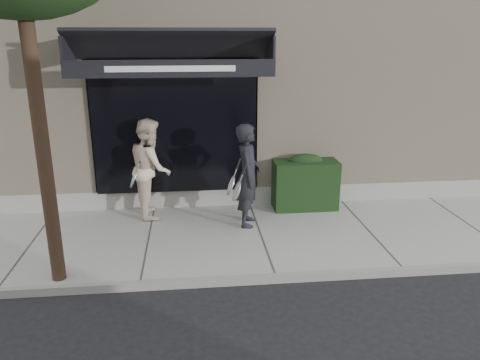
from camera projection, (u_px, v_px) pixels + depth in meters
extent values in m
plane|color=black|center=(260.00, 239.00, 8.51)|extent=(80.00, 80.00, 0.00)
cube|color=gray|center=(260.00, 236.00, 8.49)|extent=(20.00, 3.00, 0.12)
cube|color=gray|center=(275.00, 278.00, 7.02)|extent=(20.00, 0.10, 0.14)
cube|color=beige|center=(234.00, 66.00, 12.43)|extent=(14.00, 7.00, 5.50)
cube|color=gray|center=(249.00, 196.00, 10.05)|extent=(14.02, 0.42, 0.50)
cube|color=black|center=(175.00, 127.00, 9.29)|extent=(3.20, 0.30, 2.60)
cube|color=gray|center=(94.00, 127.00, 9.27)|extent=(0.08, 0.40, 2.60)
cube|color=gray|center=(254.00, 124.00, 9.59)|extent=(0.08, 0.40, 2.60)
cube|color=gray|center=(173.00, 57.00, 9.03)|extent=(3.36, 0.40, 0.12)
cube|color=black|center=(171.00, 44.00, 8.29)|extent=(3.60, 1.03, 0.55)
cube|color=black|center=(171.00, 69.00, 7.93)|extent=(3.60, 0.05, 0.30)
cube|color=white|center=(171.00, 69.00, 7.90)|extent=(2.20, 0.01, 0.10)
cube|color=black|center=(68.00, 49.00, 8.13)|extent=(0.04, 1.00, 0.45)
cube|color=black|center=(270.00, 48.00, 8.49)|extent=(0.04, 1.00, 0.45)
cube|color=black|center=(305.00, 184.00, 9.62)|extent=(1.30, 0.70, 1.00)
ellipsoid|color=black|center=(306.00, 160.00, 9.47)|extent=(0.71, 0.38, 0.27)
cylinder|color=black|center=(40.00, 126.00, 6.23)|extent=(0.20, 0.20, 4.80)
imported|color=black|center=(248.00, 175.00, 8.61)|extent=(0.58, 0.77, 1.92)
torus|color=silver|center=(237.00, 191.00, 8.33)|extent=(0.16, 0.32, 0.29)
cylinder|color=silver|center=(237.00, 191.00, 8.33)|extent=(0.13, 0.28, 0.26)
cylinder|color=silver|center=(237.00, 191.00, 8.33)|extent=(0.18, 0.04, 0.08)
cylinder|color=black|center=(237.00, 191.00, 8.33)|extent=(0.20, 0.06, 0.10)
torus|color=silver|center=(231.00, 186.00, 8.31)|extent=(0.13, 0.31, 0.30)
cylinder|color=silver|center=(231.00, 186.00, 8.31)|extent=(0.10, 0.27, 0.26)
cylinder|color=silver|center=(231.00, 186.00, 8.31)|extent=(0.18, 0.03, 0.08)
cylinder|color=black|center=(231.00, 186.00, 8.31)|extent=(0.20, 0.04, 0.10)
imported|color=beige|center=(151.00, 168.00, 9.08)|extent=(0.87, 1.04, 1.93)
torus|color=silver|center=(134.00, 178.00, 8.86)|extent=(0.18, 0.32, 0.29)
cylinder|color=silver|center=(134.00, 178.00, 8.86)|extent=(0.14, 0.28, 0.25)
cylinder|color=silver|center=(134.00, 178.00, 8.86)|extent=(0.17, 0.04, 0.09)
cylinder|color=black|center=(134.00, 178.00, 8.86)|extent=(0.20, 0.06, 0.11)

